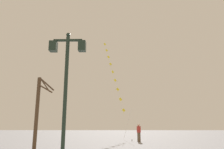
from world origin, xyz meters
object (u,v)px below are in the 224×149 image
Objects in this scene: twin_lantern_lamp_post at (66,71)px; kite_train at (114,77)px; kite_flyer at (139,132)px; bare_tree at (38,109)px.

twin_lantern_lamp_post is 0.35× the size of kite_train.
kite_flyer is at bearing 74.35° from twin_lantern_lamp_post.
bare_tree is at bearing -108.69° from kite_train.
bare_tree reaches higher than kite_flyer.
kite_train is 3.07× the size of bare_tree.
bare_tree is (-7.27, -7.80, 1.65)m from kite_flyer.
twin_lantern_lamp_post reaches higher than bare_tree.
kite_train reaches higher than twin_lantern_lamp_post.
kite_train is at bearing 85.79° from twin_lantern_lamp_post.
twin_lantern_lamp_post is at bearing 143.49° from kite_flyer.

